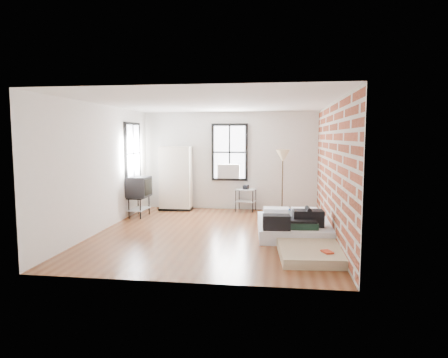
# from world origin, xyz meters

# --- Properties ---
(ground) EXTENTS (6.00, 6.00, 0.00)m
(ground) POSITION_xyz_m (0.00, 0.00, 0.00)
(ground) COLOR #5C2F18
(ground) RESTS_ON ground
(room_shell) EXTENTS (5.02, 6.02, 2.80)m
(room_shell) POSITION_xyz_m (0.23, 0.36, 1.74)
(room_shell) COLOR silver
(room_shell) RESTS_ON ground
(mattress_main) EXTENTS (1.68, 2.20, 0.67)m
(mattress_main) POSITION_xyz_m (1.75, 0.18, 0.18)
(mattress_main) COLOR white
(mattress_main) RESTS_ON ground
(mattress_bare) EXTENTS (1.25, 2.16, 0.45)m
(mattress_bare) POSITION_xyz_m (1.91, -1.00, 0.14)
(mattress_bare) COLOR tan
(mattress_bare) RESTS_ON ground
(wardrobe) EXTENTS (0.93, 0.55, 1.82)m
(wardrobe) POSITION_xyz_m (-1.52, 2.65, 0.90)
(wardrobe) COLOR black
(wardrobe) RESTS_ON ground
(side_table) EXTENTS (0.62, 0.53, 0.73)m
(side_table) POSITION_xyz_m (0.49, 2.72, 0.50)
(side_table) COLOR black
(side_table) RESTS_ON ground
(floor_lamp) EXTENTS (0.37, 0.37, 1.74)m
(floor_lamp) POSITION_xyz_m (1.51, 2.49, 1.50)
(floor_lamp) COLOR #2E210F
(floor_lamp) RESTS_ON ground
(tv_stand) EXTENTS (0.55, 0.76, 1.05)m
(tv_stand) POSITION_xyz_m (-2.21, 1.54, 0.76)
(tv_stand) COLOR black
(tv_stand) RESTS_ON ground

